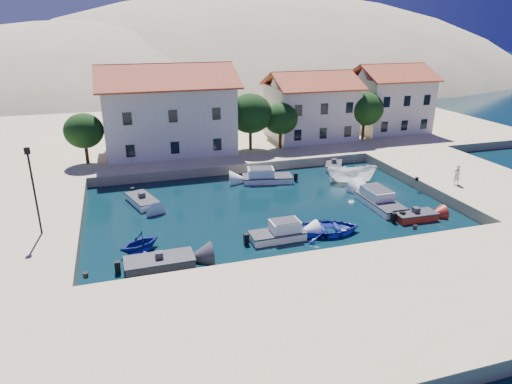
% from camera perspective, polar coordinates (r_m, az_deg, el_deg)
% --- Properties ---
extents(ground, '(400.00, 400.00, 0.00)m').
position_cam_1_polar(ground, '(30.71, 7.58, -8.84)').
color(ground, black).
rests_on(ground, ground).
extents(quay_south, '(52.00, 12.00, 1.00)m').
position_cam_1_polar(quay_south, '(25.96, 13.23, -13.93)').
color(quay_south, '#C8B989').
rests_on(quay_south, ground).
extents(quay_east, '(11.00, 20.00, 1.00)m').
position_cam_1_polar(quay_east, '(49.09, 24.88, 1.39)').
color(quay_east, '#C8B989').
rests_on(quay_east, ground).
extents(quay_west, '(8.00, 20.00, 1.00)m').
position_cam_1_polar(quay_west, '(37.82, -26.97, -4.35)').
color(quay_west, '#C8B989').
rests_on(quay_west, ground).
extents(quay_north, '(80.00, 36.00, 1.00)m').
position_cam_1_polar(quay_north, '(65.28, -4.68, 7.58)').
color(quay_north, '#C8B989').
rests_on(quay_north, ground).
extents(hills, '(254.00, 176.00, 99.00)m').
position_cam_1_polar(hills, '(156.07, -4.69, 6.12)').
color(hills, tan).
rests_on(hills, ground).
extents(building_left, '(14.70, 9.45, 9.70)m').
position_cam_1_polar(building_left, '(53.26, -10.98, 10.34)').
color(building_left, beige).
rests_on(building_left, quay_north).
extents(building_mid, '(10.50, 8.40, 8.30)m').
position_cam_1_polar(building_mid, '(59.01, 6.86, 10.81)').
color(building_mid, beige).
rests_on(building_mid, quay_north).
extents(building_right, '(9.45, 8.40, 8.80)m').
position_cam_1_polar(building_right, '(65.55, 16.35, 11.32)').
color(building_right, beige).
rests_on(building_right, quay_north).
extents(trees, '(37.30, 5.30, 6.45)m').
position_cam_1_polar(trees, '(53.17, 0.89, 9.48)').
color(trees, '#382314').
rests_on(trees, quay_north).
extents(lamppost, '(0.35, 0.25, 6.22)m').
position_cam_1_polar(lamppost, '(34.26, -26.12, 1.01)').
color(lamppost, black).
rests_on(lamppost, quay_west).
extents(bollards, '(29.36, 9.56, 0.30)m').
position_cam_1_polar(bollards, '(34.43, 9.27, -3.44)').
color(bollards, black).
rests_on(bollards, ground).
extents(motorboat_grey_sw, '(4.50, 2.04, 1.25)m').
position_cam_1_polar(motorboat_grey_sw, '(30.62, -11.96, -8.60)').
color(motorboat_grey_sw, '#35353A').
rests_on(motorboat_grey_sw, ground).
extents(cabin_cruiser_south, '(4.11, 1.82, 1.60)m').
position_cam_1_polar(cabin_cruiser_south, '(33.42, 2.71, -5.21)').
color(cabin_cruiser_south, white).
rests_on(cabin_cruiser_south, ground).
extents(rowboat_south, '(5.63, 4.46, 1.05)m').
position_cam_1_polar(rowboat_south, '(34.99, 8.83, -5.08)').
color(rowboat_south, navy).
rests_on(rowboat_south, ground).
extents(motorboat_red_se, '(3.43, 1.60, 1.25)m').
position_cam_1_polar(motorboat_red_se, '(38.91, 19.28, -2.87)').
color(motorboat_red_se, maroon).
rests_on(motorboat_red_se, ground).
extents(cabin_cruiser_east, '(2.22, 5.46, 1.60)m').
position_cam_1_polar(cabin_cruiser_east, '(40.66, 15.33, -1.15)').
color(cabin_cruiser_east, white).
rests_on(cabin_cruiser_east, ground).
extents(boat_east, '(5.19, 3.25, 1.88)m').
position_cam_1_polar(boat_east, '(46.41, 11.80, 1.22)').
color(boat_east, white).
rests_on(boat_east, ground).
extents(motorboat_white_ne, '(3.21, 3.93, 1.25)m').
position_cam_1_polar(motorboat_white_ne, '(50.42, 9.69, 3.26)').
color(motorboat_white_ne, white).
rests_on(motorboat_white_ne, ground).
extents(rowboat_west, '(3.82, 3.65, 1.57)m').
position_cam_1_polar(rowboat_west, '(32.98, -14.26, -7.16)').
color(rowboat_west, navy).
rests_on(rowboat_west, ground).
extents(motorboat_white_west, '(2.84, 4.29, 1.25)m').
position_cam_1_polar(motorboat_white_west, '(41.11, -14.02, -1.06)').
color(motorboat_white_west, white).
rests_on(motorboat_white_west, ground).
extents(cabin_cruiser_north, '(5.20, 3.00, 1.60)m').
position_cam_1_polar(cabin_cruiser_north, '(45.43, 1.43, 1.87)').
color(cabin_cruiser_north, white).
rests_on(cabin_cruiser_north, ground).
extents(pedestrian, '(0.70, 0.48, 1.85)m').
position_cam_1_polar(pedestrian, '(45.38, 23.82, 1.99)').
color(pedestrian, silver).
rests_on(pedestrian, quay_east).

